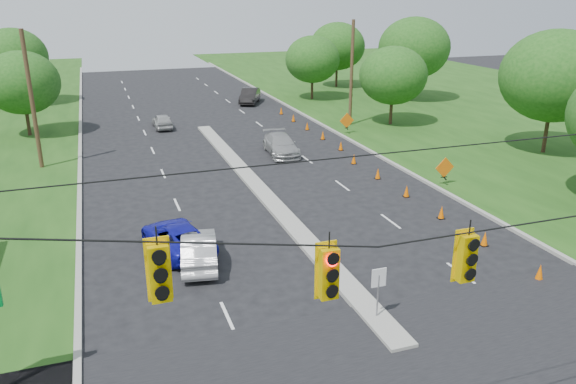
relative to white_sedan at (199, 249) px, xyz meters
name	(u,v)px	position (x,y,z in m)	size (l,w,h in m)	color
curb_left	(80,164)	(-4.95, 17.53, -0.69)	(0.25, 110.00, 0.16)	gray
curb_right	(349,140)	(15.25, 17.53, -0.69)	(0.25, 110.00, 0.16)	gray
median	(259,189)	(5.15, 8.53, -0.69)	(1.00, 34.00, 0.18)	gray
median_sign	(379,284)	(5.15, -6.47, 0.77)	(0.55, 0.06, 2.05)	gray
signal_span	(537,290)	(5.10, -13.47, 4.28)	(25.60, 0.32, 9.00)	#422D1C
utility_pole_far_left	(32,101)	(-7.35, 17.53, 3.81)	(0.28, 0.28, 9.00)	#422D1C
utility_pole_far_right	(352,74)	(17.65, 22.53, 3.81)	(0.28, 0.28, 9.00)	#422D1C
cone_1	(540,272)	(12.82, -5.97, -0.34)	(0.32, 0.32, 0.70)	#F06000
cone_2	(485,239)	(12.82, -2.47, -0.34)	(0.32, 0.32, 0.70)	#F06000
cone_3	(441,212)	(12.82, 1.03, -0.34)	(0.32, 0.32, 0.70)	#F06000
cone_4	(407,191)	(12.82, 4.53, -0.34)	(0.32, 0.32, 0.70)	#F06000
cone_5	(378,174)	(12.82, 8.03, -0.34)	(0.32, 0.32, 0.70)	#F06000
cone_6	(354,159)	(12.82, 11.53, -0.34)	(0.32, 0.32, 0.70)	#F06000
cone_7	(341,146)	(13.42, 15.03, -0.34)	(0.32, 0.32, 0.70)	#F06000
cone_8	(323,135)	(13.42, 18.53, -0.34)	(0.32, 0.32, 0.70)	#F06000
cone_9	(307,126)	(13.42, 22.03, -0.34)	(0.32, 0.32, 0.70)	#F06000
cone_10	(293,118)	(13.42, 25.53, -0.34)	(0.32, 0.32, 0.70)	#F06000
cone_11	(281,111)	(13.42, 29.03, -0.34)	(0.32, 0.32, 0.70)	#F06000
work_sign_1	(445,169)	(15.95, 5.53, 0.40)	(1.27, 0.58, 1.37)	black
work_sign_2	(347,121)	(15.95, 19.53, 0.40)	(1.27, 0.58, 1.37)	black
tree_5	(22,83)	(-8.85, 27.53, 3.65)	(5.88, 5.88, 6.86)	black
tree_6	(13,57)	(-10.85, 42.53, 4.27)	(6.72, 6.72, 7.84)	black
tree_8	(555,76)	(27.15, 9.53, 4.89)	(7.56, 7.56, 8.82)	black
tree_9	(393,75)	(21.15, 21.53, 3.65)	(5.88, 5.88, 6.86)	black
tree_10	(414,48)	(29.15, 31.53, 4.89)	(7.56, 7.56, 8.82)	black
tree_11	(337,46)	(25.15, 42.53, 4.27)	(6.72, 6.72, 7.84)	black
tree_12	(312,59)	(19.15, 35.53, 3.65)	(5.88, 5.88, 6.86)	black
white_sedan	(199,249)	(0.00, 0.00, 0.00)	(1.46, 4.19, 1.38)	#B6B3B4
blue_pickup	(177,237)	(-0.68, 1.72, -0.04)	(2.17, 4.70, 1.31)	#1314A8
silver_car_far	(281,145)	(8.86, 15.50, 0.02)	(1.99, 4.89, 1.42)	#979797
silver_car_oncoming	(162,121)	(1.81, 26.73, -0.06)	(1.48, 3.68, 1.25)	#A0A0A0
dark_car_receding	(250,96)	(12.10, 35.62, 0.09)	(1.65, 4.74, 1.56)	black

